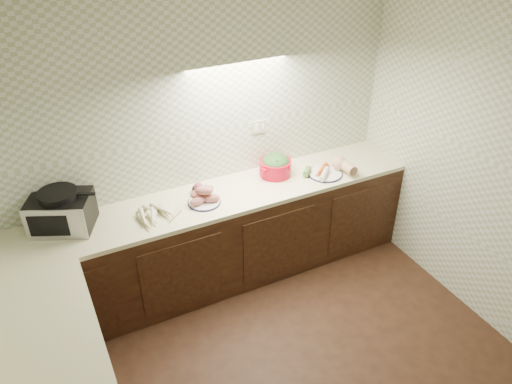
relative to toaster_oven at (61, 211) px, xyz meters
name	(u,v)px	position (x,y,z in m)	size (l,w,h in m)	color
room	(318,218)	(1.22, -1.63, 0.58)	(3.60, 3.60, 2.60)	black
counter	(177,327)	(0.54, -0.95, -0.60)	(3.60, 3.60, 0.90)	black
toaster_oven	(61,211)	(0.00, 0.00, 0.00)	(0.56, 0.50, 0.32)	black
parsnip_pile	(158,212)	(0.70, -0.18, -0.12)	(0.43, 0.36, 0.08)	beige
sweet_potato_plate	(204,197)	(1.09, -0.16, -0.09)	(0.28, 0.28, 0.16)	#14193E
onion_bowl	(200,189)	(1.12, -0.01, -0.11)	(0.14, 0.14, 0.11)	black
dutch_oven	(275,165)	(1.85, -0.02, -0.05)	(0.37, 0.37, 0.20)	red
veg_plate	(331,167)	(2.33, -0.22, -0.10)	(0.46, 0.32, 0.15)	#14193E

